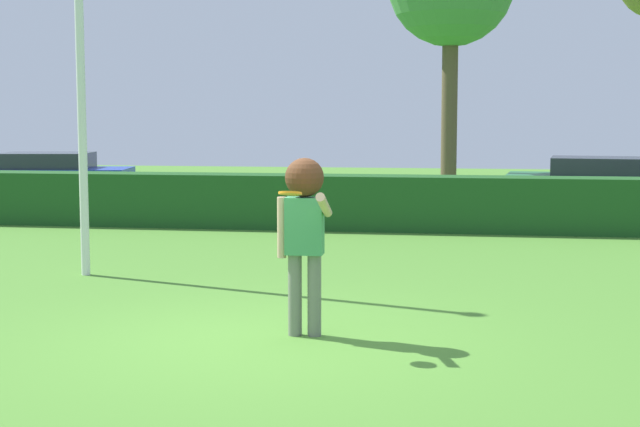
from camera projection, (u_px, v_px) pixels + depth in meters
ground_plane at (264, 341)px, 9.42m from camera, size 60.00×60.00×0.00m
person at (304, 218)px, 9.51m from camera, size 0.57×0.78×1.82m
frisbee at (290, 193)px, 9.00m from camera, size 0.23×0.23×0.06m
lamppost at (79, 25)px, 12.89m from camera, size 0.24×0.24×6.29m
hedge_row at (365, 203)px, 18.37m from camera, size 23.15×0.90×1.06m
parked_car_blue at (48, 174)px, 24.29m from camera, size 4.42×2.35×1.25m
parked_car_green at (600, 182)px, 21.72m from camera, size 4.37×2.21×1.25m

